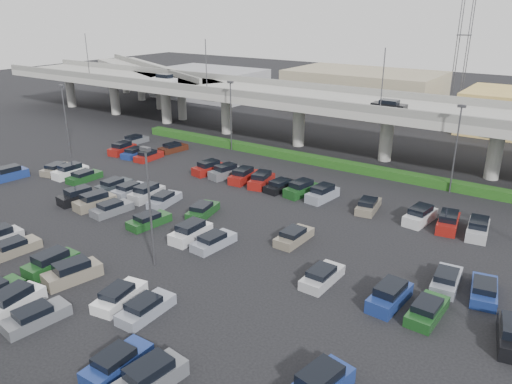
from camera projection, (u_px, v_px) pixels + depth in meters
ground at (214, 231)px, 48.36m from camera, size 280.00×280.00×0.00m
overpass at (353, 107)px, 70.71m from camera, size 150.00×13.00×15.80m
on_ramp at (150, 73)px, 106.73m from camera, size 50.93×30.13×8.80m
hedge at (330, 163)px, 67.47m from camera, size 66.00×1.60×1.10m
parked_cars at (176, 229)px, 47.39m from camera, size 62.91×41.66×1.67m
light_poles at (193, 158)px, 49.89m from camera, size 66.90×48.38×10.30m
distant_buildings at (488, 106)px, 88.22m from camera, size 138.00×24.00×9.00m
comm_tower at (465, 32)px, 97.87m from camera, size 2.40×2.40×30.00m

